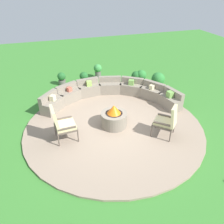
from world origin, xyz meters
The scene contains 12 objects.
ground_plane centered at (0.00, 0.00, 0.00)m, with size 24.00×24.00×0.00m, color #387A2D.
patio_circle centered at (0.00, 0.00, 0.03)m, with size 5.68×5.68×0.06m, color gray.
fire_pit centered at (0.00, 0.00, 0.35)m, with size 0.84×0.84×0.75m.
curved_stone_bench centered at (0.44, 1.72, 0.33)m, with size 4.87×2.60×0.66m.
lounge_chair_front_left centered at (-1.64, -0.21, 0.62)m, with size 0.68×0.65×1.09m.
lounge_chair_front_right centered at (1.33, -0.97, 0.60)m, with size 0.80×0.83×1.05m.
potted_plant_0 centered at (-0.26, 3.45, 0.34)m, with size 0.37×0.37×0.62m.
potted_plant_1 centered at (2.58, 2.00, 0.44)m, with size 0.55×0.55×0.80m.
potted_plant_2 centered at (-1.20, 3.81, 0.30)m, with size 0.36×0.36×0.57m.
potted_plant_3 centered at (0.53, 4.10, 0.38)m, with size 0.38×0.38×0.66m.
potted_plant_4 centered at (1.92, 2.78, 0.37)m, with size 0.41×0.41×0.64m.
potted_plant_5 centered at (2.14, 2.71, 0.39)m, with size 0.45×0.45×0.70m.
Camera 1 is at (-1.86, -5.67, 4.25)m, focal length 35.95 mm.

